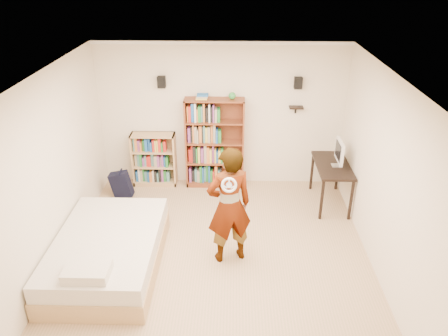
# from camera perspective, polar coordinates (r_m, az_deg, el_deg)

# --- Properties ---
(ground) EXTENTS (4.50, 5.00, 0.01)m
(ground) POSITION_cam_1_polar(r_m,az_deg,el_deg) (6.53, -1.01, -11.97)
(ground) COLOR tan
(ground) RESTS_ON ground
(room_shell) EXTENTS (4.52, 5.02, 2.71)m
(room_shell) POSITION_cam_1_polar(r_m,az_deg,el_deg) (5.61, -1.15, 2.28)
(room_shell) COLOR beige
(room_shell) RESTS_ON ground
(crown_molding) EXTENTS (4.50, 5.00, 0.06)m
(crown_molding) POSITION_cam_1_polar(r_m,az_deg,el_deg) (5.31, -1.24, 11.27)
(crown_molding) COLOR white
(crown_molding) RESTS_ON room_shell
(speaker_left) EXTENTS (0.14, 0.12, 0.20)m
(speaker_left) POSITION_cam_1_polar(r_m,az_deg,el_deg) (7.90, -8.17, 11.06)
(speaker_left) COLOR black
(speaker_left) RESTS_ON room_shell
(speaker_right) EXTENTS (0.14, 0.12, 0.20)m
(speaker_right) POSITION_cam_1_polar(r_m,az_deg,el_deg) (7.87, 9.67, 10.90)
(speaker_right) COLOR black
(speaker_right) RESTS_ON room_shell
(wall_shelf) EXTENTS (0.25, 0.16, 0.02)m
(wall_shelf) POSITION_cam_1_polar(r_m,az_deg,el_deg) (8.01, 9.41, 7.82)
(wall_shelf) COLOR black
(wall_shelf) RESTS_ON room_shell
(tall_bookshelf) EXTENTS (1.08, 0.32, 1.71)m
(tall_bookshelf) POSITION_cam_1_polar(r_m,az_deg,el_deg) (8.12, -1.22, 3.21)
(tall_bookshelf) COLOR brown
(tall_bookshelf) RESTS_ON ground
(low_bookshelf) EXTENTS (0.82, 0.31, 1.03)m
(low_bookshelf) POSITION_cam_1_polar(r_m,az_deg,el_deg) (8.40, -9.10, 1.11)
(low_bookshelf) COLOR tan
(low_bookshelf) RESTS_ON ground
(computer_desk) EXTENTS (0.57, 1.13, 0.77)m
(computer_desk) POSITION_cam_1_polar(r_m,az_deg,el_deg) (7.92, 13.72, -2.04)
(computer_desk) COLOR black
(computer_desk) RESTS_ON ground
(imac) EXTENTS (0.09, 0.46, 0.46)m
(imac) POSITION_cam_1_polar(r_m,az_deg,el_deg) (7.61, 14.68, 1.83)
(imac) COLOR silver
(imac) RESTS_ON computer_desk
(daybed) EXTENTS (1.42, 2.18, 0.64)m
(daybed) POSITION_cam_1_polar(r_m,az_deg,el_deg) (6.44, -14.96, -10.05)
(daybed) COLOR silver
(daybed) RESTS_ON ground
(person) EXTENTS (0.75, 0.61, 1.77)m
(person) POSITION_cam_1_polar(r_m,az_deg,el_deg) (6.08, 0.69, -4.99)
(person) COLOR black
(person) RESTS_ON ground
(wii_wheel) EXTENTS (0.20, 0.08, 0.21)m
(wii_wheel) POSITION_cam_1_polar(r_m,az_deg,el_deg) (5.54, 0.67, -2.25)
(wii_wheel) COLOR silver
(wii_wheel) RESTS_ON person
(navy_bag) EXTENTS (0.38, 0.26, 0.50)m
(navy_bag) POSITION_cam_1_polar(r_m,az_deg,el_deg) (8.18, -13.27, -2.07)
(navy_bag) COLOR black
(navy_bag) RESTS_ON ground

